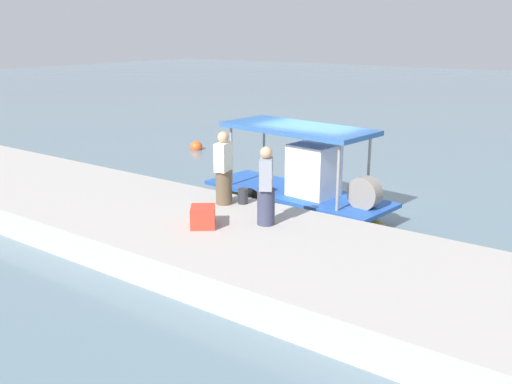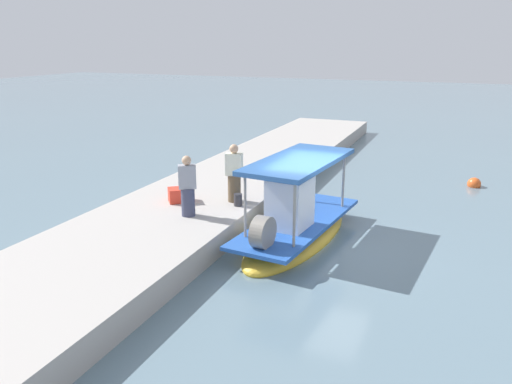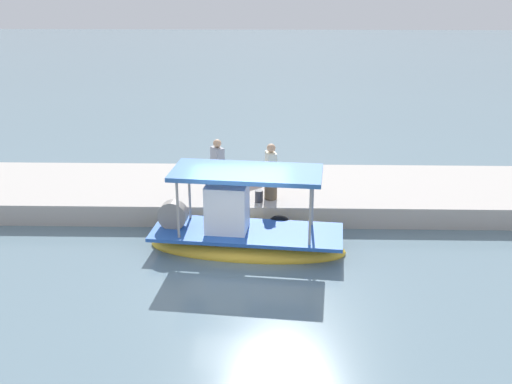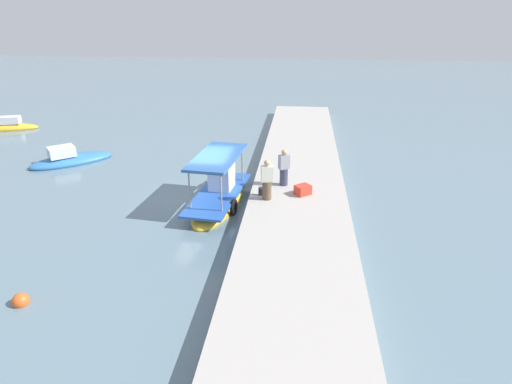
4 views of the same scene
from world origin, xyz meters
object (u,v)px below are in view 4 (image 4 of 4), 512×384
object	(u,v)px
main_fishing_boat	(219,195)
fisherman_by_crate	(284,169)
marker_buoy	(21,301)
moored_boat_near	(71,160)
fisherman_near_bollard	(267,182)
mooring_bollard	(261,191)
moored_boat_far	(5,127)
cargo_crate	(303,190)

from	to	relation	value
main_fishing_boat	fisherman_by_crate	size ratio (longest dim) A/B	3.30
marker_buoy	moored_boat_near	xyz separation A→B (m)	(12.25, 4.91, 0.08)
fisherman_near_bollard	mooring_bollard	size ratio (longest dim) A/B	4.80
main_fishing_boat	marker_buoy	world-z (taller)	main_fishing_boat
main_fishing_boat	moored_boat_far	bearing A→B (deg)	58.48
mooring_bollard	moored_boat_far	world-z (taller)	mooring_bollard
main_fishing_boat	fisherman_near_bollard	distance (m)	2.52
fisherman_near_bollard	mooring_bollard	xyz separation A→B (m)	(0.35, 0.28, -0.61)
moored_boat_far	mooring_bollard	bearing A→B (deg)	-119.86
moored_boat_near	fisherman_near_bollard	bearing A→B (deg)	-114.47
marker_buoy	mooring_bollard	bearing A→B (deg)	-41.44
mooring_bollard	moored_boat_near	world-z (taller)	mooring_bollard
moored_boat_near	fisherman_by_crate	bearing A→B (deg)	-106.52
fisherman_by_crate	moored_boat_far	xyz separation A→B (m)	(10.03, 20.64, -1.26)
main_fishing_boat	cargo_crate	bearing A→B (deg)	-91.41
fisherman_by_crate	marker_buoy	distance (m)	11.41
cargo_crate	moored_boat_far	xyz separation A→B (m)	(11.03, 21.52, -0.70)
moored_boat_far	fisherman_by_crate	bearing A→B (deg)	-115.90
fisherman_by_crate	moored_boat_far	distance (m)	22.98
main_fishing_boat	fisherman_by_crate	distance (m)	3.12
cargo_crate	marker_buoy	size ratio (longest dim) A/B	1.27
fisherman_near_bollard	marker_buoy	world-z (taller)	fisherman_near_bollard
moored_boat_near	main_fishing_boat	bearing A→B (deg)	-115.70
moored_boat_far	marker_buoy	bearing A→B (deg)	-144.52
fisherman_near_bollard	cargo_crate	distance (m)	1.75
fisherman_by_crate	moored_boat_near	bearing A→B (deg)	73.48
marker_buoy	fisherman_by_crate	bearing A→B (deg)	-40.51
mooring_bollard	marker_buoy	bearing A→B (deg)	138.56
main_fishing_boat	cargo_crate	xyz separation A→B (m)	(-0.09, -3.69, 0.44)
fisherman_by_crate	moored_boat_far	bearing A→B (deg)	64.10
fisherman_by_crate	moored_boat_near	xyz separation A→B (m)	(3.64, 12.26, -1.24)
main_fishing_boat	moored_boat_near	world-z (taller)	main_fishing_boat
fisherman_by_crate	mooring_bollard	xyz separation A→B (m)	(-1.30, 0.91, -0.58)
main_fishing_boat	fisherman_near_bollard	bearing A→B (deg)	-108.90
cargo_crate	fisherman_near_bollard	bearing A→B (deg)	113.51
marker_buoy	cargo_crate	bearing A→B (deg)	-47.27
main_fishing_boat	fisherman_by_crate	xyz separation A→B (m)	(0.91, -2.81, 1.00)
marker_buoy	moored_boat_far	xyz separation A→B (m)	(18.64, 13.28, 0.06)
mooring_bollard	moored_boat_far	bearing A→B (deg)	60.14
mooring_bollard	fisherman_near_bollard	bearing A→B (deg)	-141.84
main_fishing_boat	mooring_bollard	xyz separation A→B (m)	(-0.39, -1.91, 0.41)
mooring_bollard	marker_buoy	world-z (taller)	mooring_bollard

